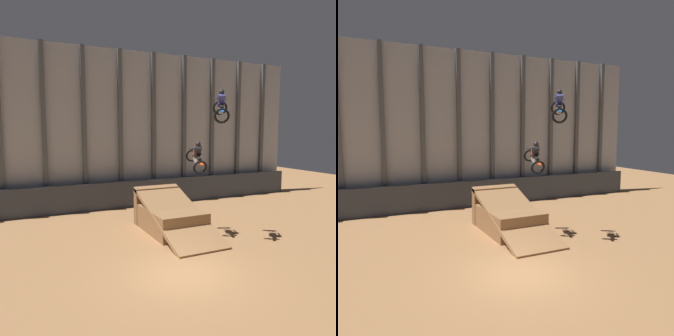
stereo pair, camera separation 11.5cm
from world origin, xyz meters
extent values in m
plane|color=#996B42|center=(0.00, 0.00, 0.00)|extent=(60.00, 60.00, 0.00)
cube|color=#A3A8B2|center=(0.00, 12.19, 5.51)|extent=(32.00, 0.12, 11.03)
cube|color=#4C5156|center=(-6.33, 11.99, 5.51)|extent=(0.28, 0.28, 11.03)
cube|color=#4C5156|center=(-3.80, 11.99, 5.51)|extent=(0.28, 0.28, 11.03)
cube|color=#4C5156|center=(-1.27, 11.99, 5.51)|extent=(0.28, 0.28, 11.03)
cube|color=#4C5156|center=(1.27, 11.99, 5.51)|extent=(0.28, 0.28, 11.03)
cube|color=#4C5156|center=(3.80, 11.99, 5.51)|extent=(0.28, 0.28, 11.03)
cube|color=#4C5156|center=(6.33, 11.99, 5.51)|extent=(0.28, 0.28, 11.03)
cube|color=#4C5156|center=(8.87, 11.99, 5.51)|extent=(0.28, 0.28, 11.03)
cube|color=#4C5156|center=(11.40, 11.99, 5.51)|extent=(0.28, 0.28, 11.03)
cube|color=#4C5156|center=(13.93, 11.99, 5.51)|extent=(0.28, 0.28, 11.03)
cube|color=#383D47|center=(0.00, 11.25, 0.93)|extent=(31.36, 0.20, 1.87)
cube|color=olive|center=(1.91, 5.21, 0.63)|extent=(2.65, 4.08, 1.26)
cube|color=olive|center=(1.91, 6.99, 1.05)|extent=(2.71, 0.50, 2.09)
cube|color=#996B42|center=(1.91, 4.33, 1.05)|extent=(2.71, 5.89, 2.28)
torus|color=black|center=(3.00, 4.71, 4.10)|extent=(0.79, 0.50, 0.72)
torus|color=black|center=(2.73, 3.43, 3.60)|extent=(0.79, 0.50, 0.72)
cube|color=#B7B7BC|center=(2.84, 3.99, 3.95)|extent=(0.30, 0.61, 0.45)
cube|color=#E54C19|center=(2.86, 4.07, 4.19)|extent=(0.30, 0.53, 0.38)
cube|color=black|center=(2.78, 3.70, 4.07)|extent=(0.27, 0.59, 0.31)
cube|color=#E54C19|center=(2.69, 3.25, 3.81)|extent=(0.21, 0.38, 0.18)
cylinder|color=#B7B7BC|center=(2.95, 4.47, 4.26)|extent=(0.07, 0.08, 0.55)
cylinder|color=black|center=(2.92, 4.35, 4.47)|extent=(0.58, 0.39, 0.04)
cube|color=black|center=(2.80, 3.79, 4.40)|extent=(0.37, 0.50, 0.50)
sphere|color=black|center=(2.80, 3.77, 4.74)|extent=(0.32, 0.38, 0.34)
cylinder|color=black|center=(2.71, 3.96, 4.18)|extent=(0.20, 0.45, 0.21)
cylinder|color=black|center=(2.95, 3.91, 4.18)|extent=(0.20, 0.45, 0.21)
cylinder|color=black|center=(2.69, 4.03, 4.51)|extent=(0.19, 0.53, 0.09)
cylinder|color=black|center=(3.00, 3.97, 4.51)|extent=(0.19, 0.53, 0.09)
torus|color=black|center=(3.88, 3.49, 6.55)|extent=(0.80, 0.66, 0.73)
torus|color=black|center=(3.21, 2.34, 6.09)|extent=(0.80, 0.66, 0.73)
cube|color=#B7B7BC|center=(3.50, 2.84, 6.42)|extent=(0.45, 0.59, 0.43)
cube|color=blue|center=(3.55, 2.92, 6.66)|extent=(0.42, 0.53, 0.37)
cube|color=black|center=(3.36, 2.59, 6.55)|extent=(0.42, 0.57, 0.30)
cube|color=blue|center=(3.12, 2.18, 6.31)|extent=(0.30, 0.38, 0.17)
cylinder|color=#B7B7BC|center=(3.75, 3.27, 6.72)|extent=(0.09, 0.10, 0.55)
cylinder|color=black|center=(3.69, 3.17, 6.93)|extent=(0.46, 0.52, 0.04)
cube|color=navy|center=(3.40, 2.67, 6.88)|extent=(0.46, 0.53, 0.51)
sphere|color=black|center=(3.40, 2.66, 7.22)|extent=(0.39, 0.42, 0.33)
cylinder|color=navy|center=(3.37, 2.86, 6.66)|extent=(0.31, 0.43, 0.22)
cylinder|color=navy|center=(3.58, 2.74, 6.66)|extent=(0.31, 0.43, 0.22)
cylinder|color=navy|center=(3.38, 2.94, 6.98)|extent=(0.33, 0.49, 0.09)
cylinder|color=navy|center=(3.65, 2.78, 6.98)|extent=(0.33, 0.49, 0.09)
camera|label=1|loc=(-5.55, -10.48, 5.44)|focal=35.00mm
camera|label=2|loc=(-5.44, -10.53, 5.44)|focal=35.00mm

